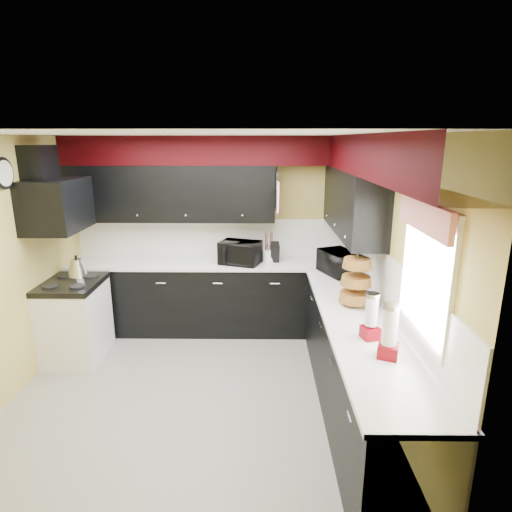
{
  "coord_description": "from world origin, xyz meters",
  "views": [
    {
      "loc": [
        0.63,
        -3.76,
        2.46
      ],
      "look_at": [
        0.57,
        0.8,
        1.21
      ],
      "focal_mm": 30.0,
      "sensor_mm": 36.0,
      "label": 1
    }
  ],
  "objects": [
    {
      "name": "toaster_oven",
      "position": [
        0.37,
        1.42,
        1.08
      ],
      "size": [
        0.59,
        0.54,
        0.28
      ],
      "primitive_type": "imported",
      "rotation": [
        0.0,
        0.0,
        -0.33
      ],
      "color": "black",
      "rests_on": "counter_back"
    },
    {
      "name": "microwave",
      "position": [
        1.54,
        1.01,
        1.08
      ],
      "size": [
        0.49,
        0.58,
        0.27
      ],
      "primitive_type": "imported",
      "rotation": [
        0.0,
        0.0,
        1.97
      ],
      "color": "black",
      "rests_on": "counter_right"
    },
    {
      "name": "soffit_back",
      "position": [
        0.0,
        1.62,
        2.33
      ],
      "size": [
        3.6,
        0.36,
        0.35
      ],
      "primitive_type": "cube",
      "color": "black",
      "rests_on": "wall_back"
    },
    {
      "name": "hood",
      "position": [
        -1.55,
        0.75,
        1.78
      ],
      "size": [
        0.5,
        0.78,
        0.55
      ],
      "primitive_type": "cube",
      "color": "black",
      "rests_on": "wall_left"
    },
    {
      "name": "utensil_crock",
      "position": [
        0.73,
        1.5,
        1.02
      ],
      "size": [
        0.16,
        0.16,
        0.15
      ],
      "primitive_type": "cylinder",
      "rotation": [
        0.0,
        0.0,
        -0.14
      ],
      "color": "white",
      "rests_on": "counter_back"
    },
    {
      "name": "splash_back",
      "position": [
        0.0,
        1.79,
        1.19
      ],
      "size": [
        3.6,
        0.02,
        0.5
      ],
      "primitive_type": "cube",
      "color": "white",
      "rests_on": "counter_back"
    },
    {
      "name": "upper_back",
      "position": [
        -0.5,
        1.62,
        1.8
      ],
      "size": [
        2.6,
        0.35,
        0.7
      ],
      "primitive_type": "cube",
      "color": "black",
      "rests_on": "wall_back"
    },
    {
      "name": "hood_duct",
      "position": [
        -1.68,
        0.75,
        2.2
      ],
      "size": [
        0.24,
        0.4,
        0.4
      ],
      "primitive_type": "cube",
      "color": "black",
      "rests_on": "wall_left"
    },
    {
      "name": "splash_right",
      "position": [
        1.79,
        0.0,
        1.19
      ],
      "size": [
        0.02,
        3.6,
        0.5
      ],
      "primitive_type": "cube",
      "color": "white",
      "rests_on": "counter_right"
    },
    {
      "name": "knife_block",
      "position": [
        0.8,
        1.51,
        1.06
      ],
      "size": [
        0.12,
        0.16,
        0.25
      ],
      "primitive_type": "cube",
      "rotation": [
        0.0,
        0.0,
        0.08
      ],
      "color": "black",
      "rests_on": "counter_back"
    },
    {
      "name": "stove",
      "position": [
        -1.5,
        0.75,
        0.43
      ],
      "size": [
        0.6,
        0.75,
        0.86
      ],
      "primitive_type": "cube",
      "color": "white",
      "rests_on": "ground"
    },
    {
      "name": "baskets",
      "position": [
        1.52,
        0.05,
        1.18
      ],
      "size": [
        0.27,
        0.27,
        0.5
      ],
      "primitive_type": null,
      "color": "brown",
      "rests_on": "upper_right"
    },
    {
      "name": "pan_top",
      "position": [
        0.82,
        1.55,
        2.0
      ],
      "size": [
        0.03,
        0.22,
        0.4
      ],
      "primitive_type": null,
      "color": "black",
      "rests_on": "upper_back"
    },
    {
      "name": "clock",
      "position": [
        -1.77,
        0.25,
        2.15
      ],
      "size": [
        0.03,
        0.3,
        0.3
      ],
      "primitive_type": null,
      "color": "black",
      "rests_on": "wall_left"
    },
    {
      "name": "counter_back",
      "position": [
        0.0,
        1.5,
        0.92
      ],
      "size": [
        3.62,
        0.64,
        0.04
      ],
      "primitive_type": "cube",
      "color": "white",
      "rests_on": "cab_back"
    },
    {
      "name": "window",
      "position": [
        1.79,
        -0.9,
        1.55
      ],
      "size": [
        0.03,
        0.86,
        0.96
      ],
      "primitive_type": null,
      "color": "white",
      "rests_on": "wall_right"
    },
    {
      "name": "counter_right",
      "position": [
        1.5,
        -0.3,
        0.92
      ],
      "size": [
        0.64,
        3.02,
        0.04
      ],
      "primitive_type": "cube",
      "color": "white",
      "rests_on": "cab_right"
    },
    {
      "name": "cooktop",
      "position": [
        -1.5,
        0.75,
        0.89
      ],
      "size": [
        0.62,
        0.77,
        0.06
      ],
      "primitive_type": "cube",
      "color": "black",
      "rests_on": "stove"
    },
    {
      "name": "ground",
      "position": [
        0.0,
        0.0,
        0.0
      ],
      "size": [
        3.6,
        3.6,
        0.0
      ],
      "primitive_type": "plane",
      "color": "gray",
      "rests_on": "ground"
    },
    {
      "name": "deco_plate",
      "position": [
        1.77,
        -0.35,
        2.25
      ],
      "size": [
        0.03,
        0.24,
        0.24
      ],
      "primitive_type": null,
      "color": "white",
      "rests_on": "wall_right"
    },
    {
      "name": "wall_left",
      "position": [
        -1.8,
        0.0,
        1.25
      ],
      "size": [
        0.06,
        3.6,
        2.5
      ],
      "primitive_type": "cube",
      "color": "#E0C666",
      "rests_on": "ground"
    },
    {
      "name": "dispenser_a",
      "position": [
        1.49,
        -0.67,
        1.11
      ],
      "size": [
        0.15,
        0.15,
        0.34
      ],
      "primitive_type": null,
      "rotation": [
        0.0,
        0.0,
        0.28
      ],
      "color": "maroon",
      "rests_on": "counter_right"
    },
    {
      "name": "cut_board",
      "position": [
        0.83,
        1.3,
        1.8
      ],
      "size": [
        0.03,
        0.26,
        0.35
      ],
      "primitive_type": "cube",
      "color": "white",
      "rests_on": "upper_back"
    },
    {
      "name": "pan_mid",
      "position": [
        0.82,
        1.42,
        1.75
      ],
      "size": [
        0.03,
        0.28,
        0.46
      ],
      "primitive_type": null,
      "color": "black",
      "rests_on": "upper_back"
    },
    {
      "name": "kettle",
      "position": [
        -1.51,
        0.96,
        1.02
      ],
      "size": [
        0.29,
        0.29,
        0.2
      ],
      "primitive_type": null,
      "rotation": [
        0.0,
        0.0,
        0.42
      ],
      "color": "#BCBBC1",
      "rests_on": "cooktop"
    },
    {
      "name": "pan_low",
      "position": [
        0.82,
        1.68,
        1.72
      ],
      "size": [
        0.03,
        0.24,
        0.42
      ],
      "primitive_type": null,
      "color": "black",
      "rests_on": "upper_back"
    },
    {
      "name": "wall_right",
      "position": [
        1.8,
        0.0,
        1.25
      ],
      "size": [
        0.06,
        3.6,
        2.5
      ],
      "primitive_type": "cube",
      "color": "#E0C666",
      "rests_on": "ground"
    },
    {
      "name": "ceiling",
      "position": [
        0.0,
        0.0,
        2.5
      ],
      "size": [
        3.6,
        3.6,
        0.06
      ],
      "primitive_type": "cube",
      "color": "white",
      "rests_on": "wall_back"
    },
    {
      "name": "valance",
      "position": [
        1.73,
        -0.9,
        1.95
      ],
      "size": [
        0.04,
        0.88,
        0.2
      ],
      "primitive_type": "cube",
      "color": "red",
      "rests_on": "wall_right"
    },
    {
      "name": "soffit_right",
      "position": [
        1.62,
        -0.18,
        2.33
      ],
      "size": [
        0.36,
        3.24,
        0.35
      ],
      "primitive_type": "cube",
      "color": "black",
      "rests_on": "wall_right"
    },
    {
      "name": "cab_back",
      "position": [
        0.0,
        1.5,
        0.45
      ],
      "size": [
        3.6,
        0.6,
        0.9
      ],
      "primitive_type": "cube",
      "color": "black",
      "rests_on": "ground"
    },
    {
      "name": "cab_right",
      "position": [
        1.5,
        -0.3,
        0.45
      ],
      "size": [
        0.6,
        3.0,
        0.9
      ],
      "primitive_type": "cube",
      "color": "black",
      "rests_on": "ground"
    },
    {
      "name": "upper_right",
      "position": [
        1.62,
        0.9,
        1.8
      ],
      "size": [
        0.35,
        1.8,
        0.7
      ],
      "primitive_type": "cube",
      "color": "black",
      "rests_on": "wall_right"
    },
    {
      "name": "dispenser_b",
      "position": [
        1.54,
        -0.97,
        1.13
      ],
      "size": [
        0.18,
        0.18,
        0.37
      ],
      "primitive_type": null,
      "rotation": [
        0.0,
        0.0,
        -0.38
      ],
      "color": "#690E04",
      "rests_on": "counter_right"
    },
    {
      "name": "wall_back",
      "position": [
        0.0,
        1.8,
        1.25
      ],
      "size": [
        3.6,
        0.06,
        2.5
      ],
      "primitive_type": "cube",
      "color": "#E0C666",
      "rests_on": "ground"
    }
  ]
}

